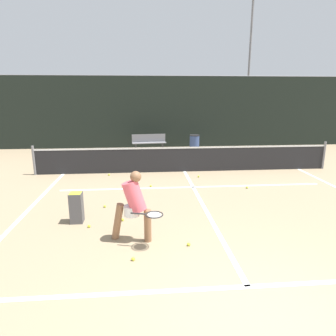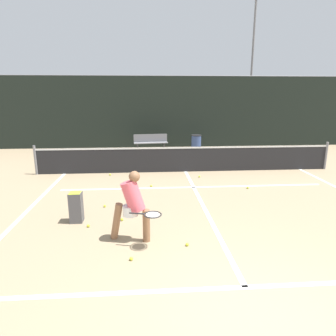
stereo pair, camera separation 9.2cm
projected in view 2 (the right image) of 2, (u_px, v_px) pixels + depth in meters
name	position (u px, v px, depth m)	size (l,w,h in m)	color
ground_plane	(267.00, 330.00, 3.75)	(100.00, 100.00, 0.00)	#937F60
court_baseline_near	(245.00, 287.00, 4.59)	(11.00, 0.10, 0.01)	white
court_service_line	(194.00, 187.00, 9.48)	(8.25, 0.10, 0.01)	white
court_center_mark	(203.00, 205.00, 7.98)	(0.10, 7.02, 0.01)	white
court_sideline_left	(29.00, 209.00, 7.66)	(0.10, 8.02, 0.01)	white
net	(186.00, 158.00, 11.25)	(11.09, 0.09, 1.07)	slate
fence_back	(173.00, 112.00, 16.20)	(24.00, 0.06, 3.81)	black
player_practicing	(133.00, 204.00, 5.88)	(1.09, 0.75, 1.45)	#8C6042
tennis_ball_scattered_0	(187.00, 244.00, 5.82)	(0.07, 0.07, 0.07)	#D1E033
tennis_ball_scattered_1	(199.00, 176.00, 10.58)	(0.07, 0.07, 0.07)	#D1E033
tennis_ball_scattered_2	(88.00, 226.00, 6.64)	(0.07, 0.07, 0.07)	#D1E033
tennis_ball_scattered_3	(248.00, 188.00, 9.32)	(0.07, 0.07, 0.07)	#D1E033
tennis_ball_scattered_4	(105.00, 206.00, 7.81)	(0.07, 0.07, 0.07)	#D1E033
tennis_ball_scattered_5	(110.00, 175.00, 10.82)	(0.07, 0.07, 0.07)	#D1E033
tennis_ball_scattered_6	(131.00, 259.00, 5.32)	(0.07, 0.07, 0.07)	#D1E033
tennis_ball_scattered_7	(122.00, 219.00, 6.98)	(0.07, 0.07, 0.07)	#D1E033
tennis_ball_scattered_8	(151.00, 186.00, 9.51)	(0.07, 0.07, 0.07)	#D1E033
ball_hopper	(76.00, 206.00, 6.85)	(0.28, 0.28, 0.71)	#4C4C51
courtside_bench	(151.00, 142.00, 15.30)	(1.75, 0.55, 0.86)	slate
trash_bin	(196.00, 143.00, 15.55)	(0.52, 0.52, 0.80)	#384C7F
parked_car	(179.00, 127.00, 20.67)	(1.69, 4.36, 1.43)	black
floodlight_mast	(253.00, 46.00, 22.34)	(1.10, 0.24, 10.23)	slate
tree_west	(66.00, 92.00, 20.22)	(2.94, 2.94, 3.47)	brown
building_far	(160.00, 100.00, 29.77)	(36.00, 2.40, 4.53)	beige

